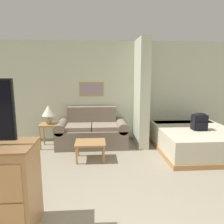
% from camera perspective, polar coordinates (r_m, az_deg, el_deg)
% --- Properties ---
extents(wall_back, '(7.27, 0.16, 2.60)m').
position_cam_1_polar(wall_back, '(5.81, 0.45, 5.22)').
color(wall_back, beige).
rests_on(wall_back, ground_plane).
extents(wall_partition_pillar, '(0.24, 0.86, 2.60)m').
position_cam_1_polar(wall_partition_pillar, '(5.42, 7.71, 4.82)').
color(wall_partition_pillar, beige).
rests_on(wall_partition_pillar, ground_plane).
extents(couch, '(1.74, 0.84, 0.94)m').
position_cam_1_polar(couch, '(5.49, -5.27, -5.27)').
color(couch, gray).
rests_on(couch, ground_plane).
extents(coffee_table, '(0.62, 0.52, 0.39)m').
position_cam_1_polar(coffee_table, '(4.61, -5.68, -8.33)').
color(coffee_table, '#B27F4C').
rests_on(coffee_table, ground_plane).
extents(side_table, '(0.43, 0.43, 0.59)m').
position_cam_1_polar(side_table, '(5.51, -16.06, -4.02)').
color(side_table, '#B27F4C').
rests_on(side_table, ground_plane).
extents(table_lamp, '(0.32, 0.32, 0.45)m').
position_cam_1_polar(table_lamp, '(5.43, -16.27, 0.13)').
color(table_lamp, tan).
rests_on(table_lamp, side_table).
extents(bed, '(1.68, 1.96, 0.54)m').
position_cam_1_polar(bed, '(5.43, 20.77, -6.79)').
color(bed, '#B27F4C').
rests_on(bed, ground_plane).
extents(backpack, '(0.31, 0.25, 0.39)m').
position_cam_1_polar(backpack, '(5.24, 21.88, -2.22)').
color(backpack, black).
rests_on(backpack, bed).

